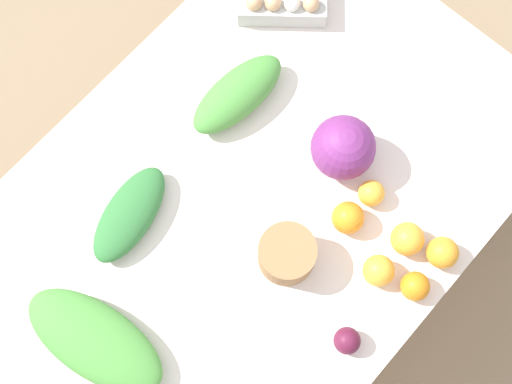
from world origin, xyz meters
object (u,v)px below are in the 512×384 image
Objects in this scene: egg_carton at (282,1)px; greens_bunch_chard at (238,94)px; beet_root at (347,341)px; orange_4 at (371,193)px; greens_bunch_beet_tops at (130,214)px; paper_bag at (287,254)px; greens_bunch_kale at (95,340)px; orange_0 at (379,271)px; orange_5 at (348,218)px; orange_2 at (415,286)px; orange_3 at (442,253)px; cabbage_purple at (343,148)px; orange_1 at (407,239)px.

greens_bunch_chard is at bearing 67.98° from egg_carton.
beet_root is 0.97× the size of orange_4.
greens_bunch_beet_tops is at bearing 136.96° from orange_4.
greens_bunch_beet_tops is 0.60m from orange_4.
paper_bag is 0.50m from greens_bunch_kale.
paper_bag reaches higher than greens_bunch_chard.
orange_5 is at bearing 69.78° from orange_0.
orange_2 is at bearing 113.55° from egg_carton.
orange_3 is (0.11, 0.00, 0.00)m from orange_2.
beet_root is (-0.35, -0.31, -0.05)m from cabbage_purple.
paper_bag is 1.72× the size of orange_5.
greens_bunch_chard reaches higher than orange_2.
orange_1 reaches higher than orange_2.
orange_2 reaches higher than greens_bunch_beet_tops.
paper_bag is 2.16× the size of beet_root.
beet_root is (0.12, -0.60, -0.00)m from greens_bunch_beet_tops.
cabbage_purple reaches higher than greens_bunch_chard.
cabbage_purple reaches higher than orange_4.
greens_bunch_kale is 4.74× the size of orange_0.
paper_bag is 0.18m from orange_5.
orange_3 is at bearing -90.77° from orange_4.
orange_0 is 1.09× the size of orange_2.
greens_bunch_chard reaches higher than orange_3.
orange_2 is at bearing -10.78° from beet_root.
paper_bag reaches higher than greens_bunch_kale.
cabbage_purple reaches higher than egg_carton.
orange_3 reaches higher than orange_0.
orange_2 is 0.88× the size of orange_5.
orange_5 is at bearing 39.60° from beet_root.
orange_1 reaches higher than orange_5.
orange_0 is at bearing 178.44° from orange_1.
greens_bunch_kale is at bearing 64.76° from egg_carton.
paper_bag is 0.23m from orange_0.
orange_4 is at bearing 89.23° from orange_3.
orange_0 is (-0.39, -0.65, -0.00)m from egg_carton.
orange_5 is at bearing 84.64° from orange_2.
cabbage_purple reaches higher than beet_root.
orange_3 reaches higher than orange_2.
egg_carton is 1.81× the size of paper_bag.
beet_root is at bearing 173.12° from orange_3.
orange_5 is (-0.09, 0.00, 0.01)m from orange_4.
paper_bag is 2.09× the size of orange_4.
orange_3 reaches higher than orange_4.
orange_3 is at bearing 120.58° from egg_carton.
orange_0 is at bearing 147.43° from orange_3.
greens_bunch_chard reaches higher than greens_bunch_beet_tops.
beet_root is at bearing -140.40° from orange_5.
orange_2 is at bearing -62.62° from greens_bunch_beet_tops.
orange_3 is (0.44, -0.64, 0.01)m from greens_bunch_beet_tops.
orange_1 is 1.16× the size of orange_2.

